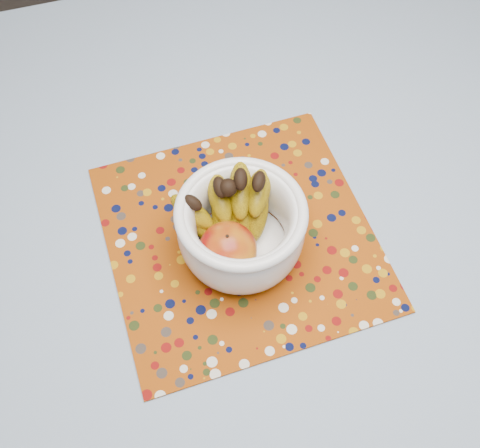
# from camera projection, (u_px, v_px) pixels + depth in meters

# --- Properties ---
(table) EXTENTS (1.20, 1.20, 0.75)m
(table) POSITION_uv_depth(u_px,v_px,m) (272.00, 234.00, 1.04)
(table) COLOR brown
(table) RESTS_ON ground
(tablecloth) EXTENTS (1.32, 1.32, 0.01)m
(tablecloth) POSITION_uv_depth(u_px,v_px,m) (274.00, 210.00, 0.97)
(tablecloth) COLOR #6283A4
(tablecloth) RESTS_ON table
(placemat) EXTENTS (0.44, 0.44, 0.00)m
(placemat) POSITION_uv_depth(u_px,v_px,m) (240.00, 236.00, 0.93)
(placemat) COLOR #8A3807
(placemat) RESTS_ON tablecloth
(fruit_bowl) EXTENTS (0.23, 0.21, 0.15)m
(fruit_bowl) POSITION_uv_depth(u_px,v_px,m) (237.00, 222.00, 0.86)
(fruit_bowl) COLOR white
(fruit_bowl) RESTS_ON placemat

